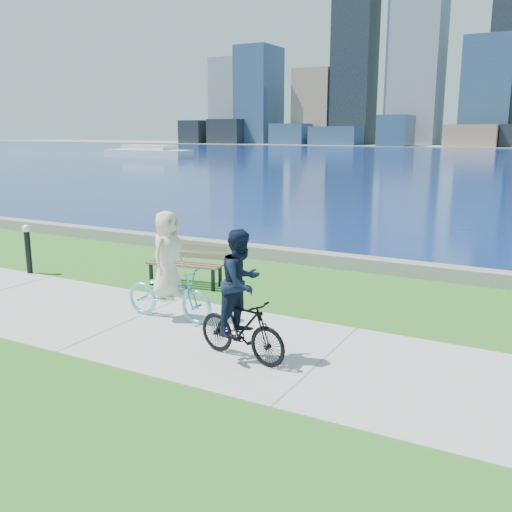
{
  "coord_description": "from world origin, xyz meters",
  "views": [
    {
      "loc": [
        7.15,
        -7.95,
        3.62
      ],
      "look_at": [
        1.72,
        2.0,
        1.1
      ],
      "focal_mm": 40.0,
      "sensor_mm": 36.0,
      "label": 1
    }
  ],
  "objects": [
    {
      "name": "park_bench",
      "position": [
        -0.56,
        2.78,
        0.58
      ],
      "size": [
        1.91,
        0.91,
        0.95
      ],
      "rotation": [
        0.0,
        0.0,
        0.16
      ],
      "color": "black",
      "rests_on": "ground"
    },
    {
      "name": "ferry_near",
      "position": [
        -41.97,
        52.28,
        0.69
      ],
      "size": [
        12.19,
        3.48,
        1.65
      ],
      "color": "silver",
      "rests_on": "ground"
    },
    {
      "name": "concrete_path",
      "position": [
        0.0,
        0.0,
        0.01
      ],
      "size": [
        80.0,
        3.5,
        0.02
      ],
      "primitive_type": "cube",
      "color": "#A8A8A2",
      "rests_on": "ground"
    },
    {
      "name": "ground",
      "position": [
        0.0,
        0.0,
        0.0
      ],
      "size": [
        320.0,
        320.0,
        0.0
      ],
      "primitive_type": "plane",
      "color": "#25631A",
      "rests_on": "ground"
    },
    {
      "name": "cyclist_woman",
      "position": [
        0.61,
        0.53,
        0.81
      ],
      "size": [
        0.73,
        1.95,
        2.12
      ],
      "rotation": [
        0.0,
        0.0,
        1.6
      ],
      "color": "#62CBEF",
      "rests_on": "ground"
    },
    {
      "name": "bay_water",
      "position": [
        0.0,
        72.0,
        0.0
      ],
      "size": [
        320.0,
        131.0,
        0.01
      ],
      "primitive_type": "cube",
      "color": "navy",
      "rests_on": "ground"
    },
    {
      "name": "seawall",
      "position": [
        0.0,
        6.2,
        0.17
      ],
      "size": [
        90.0,
        0.5,
        0.35
      ],
      "primitive_type": "cube",
      "color": "slate",
      "rests_on": "ground"
    },
    {
      "name": "bollard_lamp",
      "position": [
        -4.74,
        1.73,
        0.73
      ],
      "size": [
        0.21,
        0.21,
        1.28
      ],
      "color": "black",
      "rests_on": "ground"
    },
    {
      "name": "cyclist_man",
      "position": [
        2.84,
        -0.53,
        0.91
      ],
      "size": [
        0.77,
        1.77,
        2.11
      ],
      "rotation": [
        0.0,
        0.0,
        1.4
      ],
      "color": "black",
      "rests_on": "ground"
    }
  ]
}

